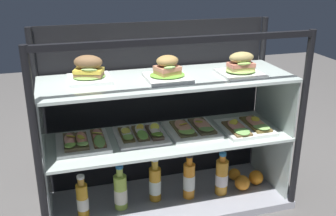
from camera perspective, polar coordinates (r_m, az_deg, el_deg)
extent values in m
cube|color=#555250|center=(2.18, 0.00, -13.84)|extent=(6.00, 6.00, 0.02)
cube|color=#9A9BA4|center=(2.16, 0.00, -13.19)|extent=(1.26, 0.46, 0.04)
cylinder|color=black|center=(1.69, -18.29, -7.00)|extent=(0.03, 0.03, 0.93)
cylinder|color=black|center=(2.02, 18.62, -2.44)|extent=(0.03, 0.03, 0.93)
cylinder|color=black|center=(2.08, -18.09, -1.76)|extent=(0.03, 0.03, 0.93)
cylinder|color=black|center=(2.36, 12.95, 1.37)|extent=(0.03, 0.03, 0.93)
cube|color=black|center=(1.62, 2.11, 9.75)|extent=(1.22, 0.03, 0.03)
cube|color=black|center=(2.14, -1.67, 0.51)|extent=(1.19, 0.01, 0.89)
cube|color=silver|center=(2.00, -16.78, -10.74)|extent=(0.01, 0.39, 0.34)
cube|color=silver|center=(2.28, 14.52, -6.47)|extent=(0.01, 0.39, 0.34)
cube|color=silver|center=(1.98, 0.00, -4.32)|extent=(1.21, 0.41, 0.01)
cube|color=silver|center=(1.86, -17.81, -1.99)|extent=(0.01, 0.39, 0.29)
cube|color=silver|center=(2.15, 15.29, 1.38)|extent=(0.01, 0.39, 0.29)
cube|color=silver|center=(1.87, 0.00, 4.18)|extent=(1.21, 0.41, 0.01)
cube|color=white|center=(1.85, -11.30, 4.10)|extent=(0.19, 0.19, 0.02)
ellipsoid|color=#83BA53|center=(1.85, -11.33, 4.54)|extent=(0.15, 0.13, 0.01)
cube|color=#956C44|center=(1.85, -11.35, 4.82)|extent=(0.15, 0.12, 0.02)
cube|color=yellow|center=(1.84, -11.39, 5.32)|extent=(0.15, 0.12, 0.02)
ellipsoid|color=#A5CA71|center=(1.81, -11.31, 5.42)|extent=(0.08, 0.05, 0.02)
ellipsoid|color=brown|center=(1.83, -11.48, 6.53)|extent=(0.15, 0.12, 0.06)
cube|color=white|center=(1.84, -0.09, 4.39)|extent=(0.20, 0.20, 0.02)
ellipsoid|color=#6DB738|center=(1.84, -0.09, 4.84)|extent=(0.16, 0.14, 0.01)
cube|color=tan|center=(1.83, -0.09, 5.18)|extent=(0.12, 0.11, 0.02)
cube|color=tan|center=(1.83, -0.09, 5.77)|extent=(0.13, 0.12, 0.02)
ellipsoid|color=#9FD26F|center=(1.79, 0.25, 5.90)|extent=(0.07, 0.05, 0.01)
ellipsoid|color=#A78247|center=(1.82, -0.09, 6.84)|extent=(0.13, 0.12, 0.05)
cube|color=white|center=(1.95, 10.42, 4.92)|extent=(0.20, 0.20, 0.01)
ellipsoid|color=#97C85E|center=(1.95, 10.45, 5.36)|extent=(0.15, 0.12, 0.02)
cube|color=tan|center=(1.94, 10.47, 5.66)|extent=(0.12, 0.07, 0.02)
cube|color=#DC7F65|center=(1.94, 10.51, 6.18)|extent=(0.12, 0.08, 0.02)
ellipsoid|color=#97C558|center=(1.91, 10.95, 6.33)|extent=(0.07, 0.03, 0.01)
ellipsoid|color=tan|center=(1.93, 10.57, 7.20)|extent=(0.13, 0.08, 0.05)
cube|color=white|center=(1.94, -12.21, -4.96)|extent=(0.25, 0.26, 0.02)
cube|color=brown|center=(1.92, -14.01, -4.80)|extent=(0.06, 0.19, 0.01)
ellipsoid|color=#78A844|center=(1.87, -13.95, -5.17)|extent=(0.07, 0.11, 0.03)
ellipsoid|color=pink|center=(1.92, -14.05, -4.42)|extent=(0.05, 0.15, 0.01)
cylinder|color=yellow|center=(1.93, -13.89, -3.97)|extent=(0.05, 0.05, 0.03)
cube|color=brown|center=(1.92, -12.37, -4.68)|extent=(0.06, 0.18, 0.01)
ellipsoid|color=#8CBD5F|center=(1.86, -12.26, -5.01)|extent=(0.07, 0.10, 0.04)
ellipsoid|color=#F29379|center=(1.91, -12.41, -4.24)|extent=(0.05, 0.15, 0.02)
cylinder|color=yellow|center=(1.89, -12.46, -4.13)|extent=(0.04, 0.04, 0.02)
cube|color=brown|center=(1.94, -10.07, -4.31)|extent=(0.06, 0.21, 0.01)
ellipsoid|color=#6D9C4B|center=(1.88, -9.87, -4.75)|extent=(0.05, 0.10, 0.04)
ellipsoid|color=pink|center=(1.93, -10.09, -3.94)|extent=(0.05, 0.16, 0.02)
cylinder|color=#EDD64A|center=(1.93, -10.22, -3.60)|extent=(0.06, 0.06, 0.03)
cube|color=white|center=(1.97, -3.93, -4.01)|extent=(0.25, 0.26, 0.01)
cube|color=brown|center=(1.96, -6.05, -3.85)|extent=(0.06, 0.17, 0.01)
ellipsoid|color=#7EAF4B|center=(1.91, -5.78, -4.16)|extent=(0.06, 0.09, 0.03)
ellipsoid|color=white|center=(1.96, -6.07, -3.54)|extent=(0.05, 0.14, 0.01)
cylinder|color=#EEDC4B|center=(1.95, -6.13, -3.33)|extent=(0.05, 0.05, 0.02)
cube|color=brown|center=(1.97, -4.01, -3.64)|extent=(0.06, 0.17, 0.02)
ellipsoid|color=#6FAB41|center=(1.92, -3.69, -3.88)|extent=(0.05, 0.09, 0.03)
ellipsoid|color=silver|center=(1.96, -4.02, -3.26)|extent=(0.05, 0.14, 0.01)
cylinder|color=yellow|center=(1.98, -4.06, -2.78)|extent=(0.05, 0.05, 0.02)
cube|color=brown|center=(1.97, -1.98, -3.54)|extent=(0.06, 0.17, 0.01)
ellipsoid|color=olive|center=(1.92, -1.60, -3.77)|extent=(0.07, 0.10, 0.03)
ellipsoid|color=#F4E4CF|center=(1.97, -1.98, -3.15)|extent=(0.05, 0.14, 0.01)
cylinder|color=yellow|center=(1.97, -1.92, -2.76)|extent=(0.05, 0.05, 0.03)
cube|color=white|center=(2.03, 3.40, -3.22)|extent=(0.25, 0.26, 0.02)
cube|color=brown|center=(2.02, 2.15, -2.96)|extent=(0.09, 0.20, 0.01)
ellipsoid|color=#94C957|center=(1.96, 2.71, -3.34)|extent=(0.09, 0.11, 0.03)
ellipsoid|color=#EAA083|center=(2.01, 2.16, -2.58)|extent=(0.07, 0.16, 0.02)
cylinder|color=yellow|center=(2.00, 2.22, -2.33)|extent=(0.05, 0.05, 0.03)
cube|color=brown|center=(2.05, 4.93, -2.62)|extent=(0.09, 0.21, 0.01)
ellipsoid|color=#729B51|center=(1.99, 5.58, -2.99)|extent=(0.09, 0.12, 0.04)
ellipsoid|color=#EAA18B|center=(2.04, 4.94, -2.31)|extent=(0.07, 0.17, 0.01)
cylinder|color=#FDE24B|center=(2.05, 4.49, -1.95)|extent=(0.05, 0.05, 0.01)
cube|color=white|center=(2.09, 11.00, -2.83)|extent=(0.25, 0.26, 0.02)
cube|color=brown|center=(2.04, 9.89, -2.92)|extent=(0.09, 0.19, 0.01)
ellipsoid|color=#82C060|center=(1.99, 10.63, -3.27)|extent=(0.08, 0.10, 0.02)
ellipsoid|color=#EA9582|center=(2.04, 9.91, -2.60)|extent=(0.07, 0.16, 0.02)
cylinder|color=yellow|center=(2.05, 9.44, -2.08)|extent=(0.05, 0.05, 0.03)
cube|color=brown|center=(2.11, 12.51, -2.30)|extent=(0.09, 0.21, 0.01)
ellipsoid|color=#90C366|center=(2.06, 13.35, -2.64)|extent=(0.09, 0.11, 0.03)
ellipsoid|color=#F19B7A|center=(2.11, 12.54, -1.99)|extent=(0.07, 0.17, 0.01)
cylinder|color=yellow|center=(2.12, 12.50, -1.58)|extent=(0.05, 0.05, 0.01)
cylinder|color=gold|center=(2.01, -12.25, -12.90)|extent=(0.06, 0.06, 0.17)
cylinder|color=white|center=(2.02, -12.21, -13.32)|extent=(0.06, 0.06, 0.06)
cylinder|color=gold|center=(1.96, -12.48, -10.36)|extent=(0.03, 0.03, 0.04)
cylinder|color=white|center=(1.95, -12.54, -9.72)|extent=(0.04, 0.04, 0.01)
cylinder|color=#AFD14C|center=(2.04, -6.87, -11.96)|extent=(0.07, 0.07, 0.18)
cylinder|color=white|center=(2.05, -6.85, -12.43)|extent=(0.07, 0.07, 0.08)
cylinder|color=#B3D050|center=(1.98, -7.01, -9.19)|extent=(0.03, 0.03, 0.05)
cylinder|color=#2A75B9|center=(1.96, -7.05, -8.41)|extent=(0.04, 0.04, 0.01)
cylinder|color=gold|center=(2.08, -1.84, -11.01)|extent=(0.06, 0.06, 0.18)
cylinder|color=white|center=(2.09, -1.84, -11.33)|extent=(0.06, 0.06, 0.07)
cylinder|color=gold|center=(2.02, -1.88, -8.23)|extent=(0.03, 0.03, 0.05)
cylinder|color=white|center=(2.01, -1.89, -7.47)|extent=(0.04, 0.04, 0.01)
cylinder|color=orange|center=(2.11, 3.06, -10.46)|extent=(0.06, 0.06, 0.19)
cylinder|color=white|center=(2.11, 3.05, -10.60)|extent=(0.06, 0.06, 0.08)
cylinder|color=orange|center=(2.05, 3.12, -7.61)|extent=(0.03, 0.03, 0.04)
cylinder|color=black|center=(2.03, 3.13, -6.93)|extent=(0.04, 0.04, 0.01)
cylinder|color=orange|center=(2.15, 7.75, -9.90)|extent=(0.07, 0.07, 0.19)
cylinder|color=white|center=(2.16, 7.74, -10.18)|extent=(0.07, 0.07, 0.06)
cylinder|color=orange|center=(2.10, 7.90, -7.22)|extent=(0.03, 0.03, 0.03)
cylinder|color=teal|center=(2.08, 7.93, -6.62)|extent=(0.04, 0.04, 0.02)
sphere|color=orange|center=(2.30, 12.60, -9.77)|extent=(0.08, 0.08, 0.08)
sphere|color=orange|center=(2.23, 10.67, -10.57)|extent=(0.08, 0.08, 0.08)
sphere|color=orange|center=(2.31, 9.57, -9.43)|extent=(0.07, 0.07, 0.07)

